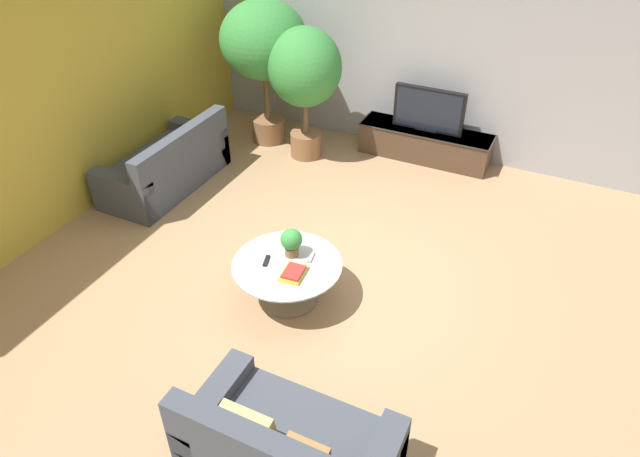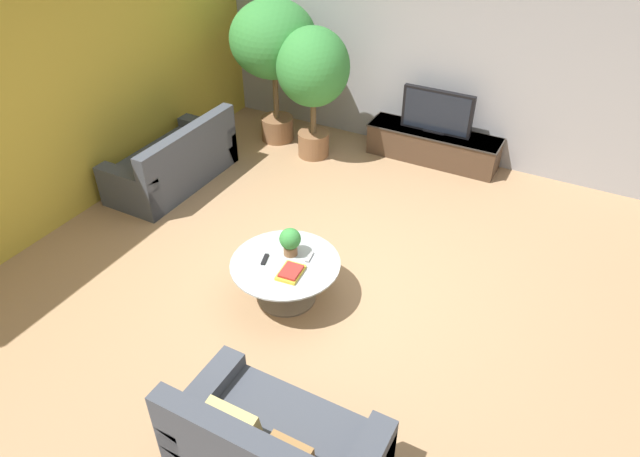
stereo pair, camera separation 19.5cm
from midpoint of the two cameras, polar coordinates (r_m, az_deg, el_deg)
ground_plane at (r=6.06m, az=1.43°, el=-4.79°), size 24.00×24.00×0.00m
back_wall_stone at (r=8.04m, az=12.73°, el=17.34°), size 7.40×0.12×3.00m
side_wall_left at (r=7.26m, az=-21.88°, el=13.67°), size 0.12×7.40×3.00m
media_console at (r=8.20m, az=11.90°, el=8.14°), size 1.84×0.50×0.44m
television at (r=7.98m, az=12.34°, el=11.32°), size 0.97×0.13×0.59m
coffee_table at (r=5.61m, az=-2.45°, el=-4.49°), size 1.07×1.07×0.45m
couch_by_wall at (r=7.68m, az=-13.66°, el=6.31°), size 0.84×1.76×0.84m
couch_near_entry at (r=4.37m, az=-3.23°, el=-21.25°), size 1.49×0.84×0.84m
potted_palm_tall at (r=8.18m, az=-3.97°, el=17.92°), size 1.19×1.19×2.03m
potted_palm_corner at (r=7.76m, az=0.04°, el=15.34°), size 0.98×0.98×1.82m
potted_plant_tabletop at (r=5.53m, az=-1.99°, el=-1.22°), size 0.21×0.21×0.29m
book_stack at (r=5.37m, az=-1.90°, el=-4.38°), size 0.23×0.31×0.06m
remote_black at (r=5.56m, az=-4.54°, el=-3.10°), size 0.09×0.16×0.02m
remote_silver at (r=5.57m, az=-0.05°, el=-2.87°), size 0.07×0.16×0.02m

